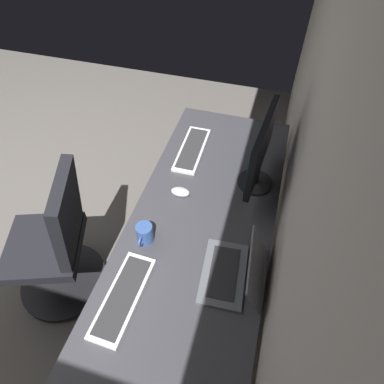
{
  "coord_description": "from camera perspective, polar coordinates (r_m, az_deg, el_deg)",
  "views": [
    {
      "loc": [
        1.03,
        1.96,
        2.14
      ],
      "look_at": [
        0.03,
        1.67,
        0.95
      ],
      "focal_mm": 31.51,
      "sensor_mm": 36.0,
      "label": 1
    }
  ],
  "objects": [
    {
      "name": "office_chair",
      "position": [
        2.14,
        -21.88,
        -8.54
      ],
      "size": [
        0.56,
        0.6,
        0.97
      ],
      "color": "black",
      "rests_on": "ground"
    },
    {
      "name": "desk",
      "position": [
        1.81,
        1.53,
        -6.35
      ],
      "size": [
        1.89,
        0.74,
        0.73
      ],
      "color": "#38383D",
      "rests_on": "ground"
    },
    {
      "name": "laptop_leftmost",
      "position": [
        1.56,
        7.53,
        -13.19
      ],
      "size": [
        0.35,
        0.3,
        0.19
      ],
      "color": "#595B60",
      "rests_on": "desk"
    },
    {
      "name": "keyboard_spare",
      "position": [
        2.12,
        0.0,
        7.26
      ],
      "size": [
        0.42,
        0.15,
        0.02
      ],
      "color": "silver",
      "rests_on": "desk"
    },
    {
      "name": "monitor_primary",
      "position": [
        1.79,
        11.53,
        6.87
      ],
      "size": [
        0.5,
        0.2,
        0.43
      ],
      "color": "black",
      "rests_on": "desk"
    },
    {
      "name": "drawer_pedestal",
      "position": [
        2.0,
        0.86,
        -15.43
      ],
      "size": [
        0.4,
        0.51,
        0.69
      ],
      "color": "#38383D",
      "rests_on": "ground"
    },
    {
      "name": "wall_back",
      "position": [
        1.35,
        20.85,
        6.29
      ],
      "size": [
        4.81,
        0.1,
        2.6
      ],
      "primitive_type": "cube",
      "color": "beige",
      "rests_on": "ground"
    },
    {
      "name": "keyboard_main",
      "position": [
        1.56,
        -11.6,
        -16.97
      ],
      "size": [
        0.42,
        0.15,
        0.02
      ],
      "color": "silver",
      "rests_on": "desk"
    },
    {
      "name": "coffee_mug",
      "position": [
        1.66,
        -8.02,
        -6.97
      ],
      "size": [
        0.12,
        0.08,
        0.1
      ],
      "color": "#335193",
      "rests_on": "desk"
    },
    {
      "name": "mouse_main",
      "position": [
        1.86,
        -1.99,
        0.05
      ],
      "size": [
        0.06,
        0.1,
        0.03
      ],
      "primitive_type": "ellipsoid",
      "color": "silver",
      "rests_on": "desk"
    }
  ]
}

